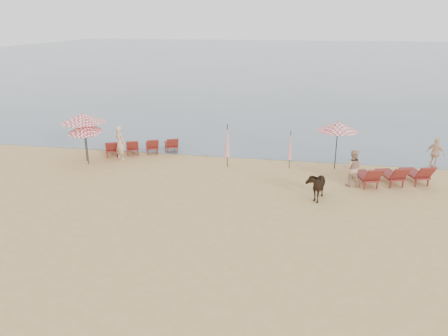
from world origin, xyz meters
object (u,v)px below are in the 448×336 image
object	(u,v)px
lounger_cluster_right	(393,175)
umbrella_open_left_a	(83,118)
umbrella_open_right	(338,126)
beachgoer_left	(120,143)
beachgoer_right_b	(436,153)
umbrella_closed_left	(227,141)
lounger_cluster_left	(142,146)
umbrella_closed_right	(290,145)
cow	(316,185)
beachgoer_right_a	(352,168)
umbrella_open_left_b	(85,128)

from	to	relation	value
lounger_cluster_right	umbrella_open_left_a	world-z (taller)	umbrella_open_left_a
umbrella_open_right	beachgoer_left	bearing A→B (deg)	-179.65
beachgoer_right_b	umbrella_closed_left	bearing A→B (deg)	51.97
lounger_cluster_left	umbrella_closed_right	distance (m)	8.60
cow	lounger_cluster_right	bearing A→B (deg)	44.68
lounger_cluster_right	beachgoer_left	bearing A→B (deg)	156.31
umbrella_closed_left	umbrella_closed_right	size ratio (longest dim) A/B	1.14
beachgoer_right_a	umbrella_open_left_b	bearing A→B (deg)	0.49
umbrella_open_right	cow	bearing A→B (deg)	-105.94
umbrella_open_left_a	umbrella_closed_left	distance (m)	7.86
umbrella_open_left_b	beachgoer_left	distance (m)	2.06
cow	beachgoer_right_a	size ratio (longest dim) A/B	0.85
umbrella_open_left_b	umbrella_open_right	distance (m)	13.09
umbrella_open_left_a	beachgoer_left	size ratio (longest dim) A/B	1.41
lounger_cluster_right	umbrella_closed_right	bearing A→B (deg)	144.64
umbrella_open_right	umbrella_closed_left	bearing A→B (deg)	-174.95
cow	umbrella_open_left_a	bearing A→B (deg)	176.82
umbrella_open_left_a	umbrella_open_right	xyz separation A→B (m)	(13.34, 1.16, -0.14)
lounger_cluster_left	umbrella_open_left_a	size ratio (longest dim) A/B	1.65
umbrella_open_left_a	beachgoer_left	distance (m)	2.35
umbrella_closed_right	beachgoer_right_a	distance (m)	3.61
lounger_cluster_right	umbrella_closed_right	distance (m)	5.15
umbrella_closed_left	umbrella_open_left_b	bearing A→B (deg)	-172.68
lounger_cluster_left	beachgoer_left	xyz separation A→B (m)	(-0.77, -1.26, 0.50)
umbrella_open_left_b	beachgoer_right_b	bearing A→B (deg)	15.46
lounger_cluster_left	lounger_cluster_right	world-z (taller)	lounger_cluster_right
umbrella_open_right	beachgoer_right_b	world-z (taller)	umbrella_open_right
lounger_cluster_left	cow	bearing A→B (deg)	-50.69
umbrella_open_right	umbrella_closed_right	distance (m)	2.57
umbrella_open_left_a	lounger_cluster_right	bearing A→B (deg)	14.13
beachgoer_left	beachgoer_right_a	bearing A→B (deg)	-157.61
cow	beachgoer_right_b	bearing A→B (deg)	51.83
beachgoer_left	beachgoer_right_b	bearing A→B (deg)	-143.37
umbrella_open_right	beachgoer_right_b	xyz separation A→B (m)	(5.10, 1.09, -1.45)
beachgoer_left	beachgoer_right_a	xyz separation A→B (m)	(12.22, -1.85, -0.07)
lounger_cluster_left	beachgoer_right_a	world-z (taller)	beachgoer_right_a
umbrella_closed_left	beachgoer_left	xyz separation A→B (m)	(-6.04, 0.18, -0.46)
lounger_cluster_right	beachgoer_left	xyz separation A→B (m)	(-14.13, 1.30, 0.45)
beachgoer_right_b	lounger_cluster_right	bearing A→B (deg)	91.20
lounger_cluster_left	beachgoer_right_b	distance (m)	15.93
beachgoer_left	umbrella_open_right	bearing A→B (deg)	-146.29
umbrella_open_right	beachgoer_right_a	world-z (taller)	umbrella_open_right
umbrella_closed_left	beachgoer_right_b	size ratio (longest dim) A/B	1.41
umbrella_open_left_a	umbrella_closed_right	size ratio (longest dim) A/B	1.33
cow	beachgoer_right_b	size ratio (longest dim) A/B	0.92
lounger_cluster_right	umbrella_closed_left	world-z (taller)	umbrella_closed_left
beachgoer_right_b	umbrella_open_right	bearing A→B (deg)	54.42
lounger_cluster_left	umbrella_open_left_a	xyz separation A→B (m)	(-2.51, -1.88, 1.96)
umbrella_open_left_b	umbrella_closed_left	distance (m)	7.50
lounger_cluster_right	beachgoer_left	size ratio (longest dim) A/B	1.94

